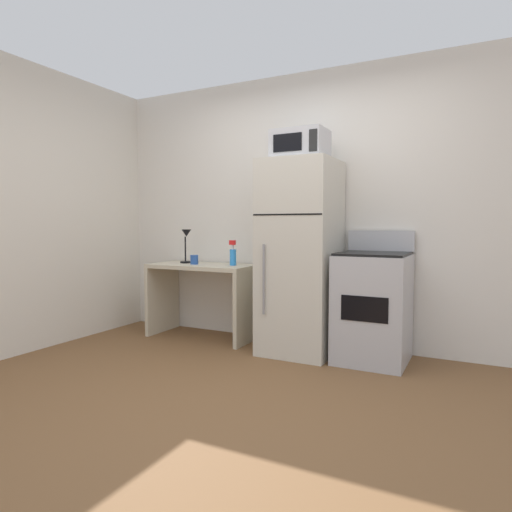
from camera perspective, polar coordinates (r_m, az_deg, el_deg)
name	(u,v)px	position (r m, az deg, el deg)	size (l,w,h in m)	color
ground_plane	(223,402)	(3.04, -4.25, -18.21)	(12.00, 12.00, 0.00)	brown
wall_back_white	(313,209)	(4.36, 7.38, 5.95)	(5.00, 0.10, 2.60)	silver
wall_left_brick	(1,207)	(4.39, -29.88, 5.44)	(0.10, 4.00, 2.60)	silver
desk	(203,287)	(4.58, -6.82, -3.95)	(1.08, 0.53, 0.75)	beige
desk_lamp	(186,240)	(4.68, -8.95, 2.01)	(0.14, 0.12, 0.35)	black
spray_bottle	(233,255)	(4.38, -2.98, 0.07)	(0.06, 0.06, 0.25)	#2D8CEA
coffee_mug	(194,260)	(4.55, -7.92, -0.47)	(0.08, 0.08, 0.10)	#264C99
refrigerator	(300,257)	(4.00, 5.70, -0.19)	(0.63, 0.67, 1.72)	beige
microwave	(300,145)	(4.03, 5.69, 13.96)	(0.46, 0.35, 0.26)	#B7B7BC
oven_range	(373,306)	(3.88, 14.75, -6.26)	(0.57, 0.61, 1.10)	#B7B7BC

